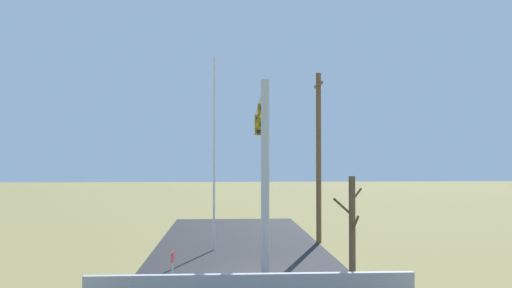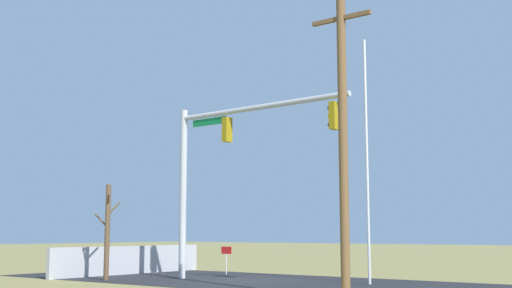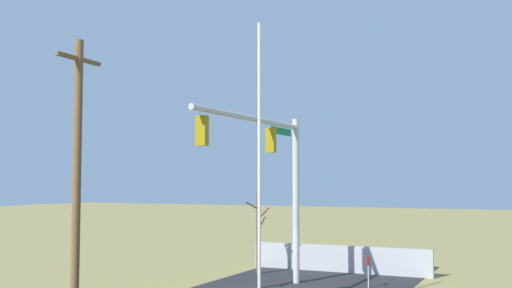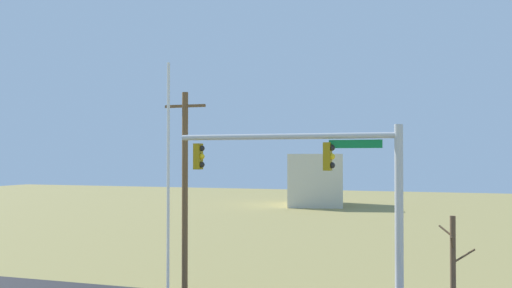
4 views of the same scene
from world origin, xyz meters
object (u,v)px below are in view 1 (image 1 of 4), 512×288
Objects in this scene: open_sign at (173,262)px; utility_pole at (319,154)px; bare_tree at (352,235)px; signal_mast at (263,142)px; flagpole at (214,153)px.

utility_pole is at bearing 145.83° from open_sign.
signal_mast is at bearing -147.11° from bare_tree.
flagpole is 2.43× the size of bare_tree.
open_sign is (-1.47, -5.54, -1.01)m from bare_tree.
bare_tree is at bearing 32.89° from signal_mast.
flagpole is 8.48m from open_sign.
bare_tree is at bearing 25.61° from flagpole.
signal_mast is 5.53m from open_sign.
flagpole is at bearing 170.99° from open_sign.
bare_tree is 5.82m from open_sign.
flagpole is 1.05× the size of utility_pole.
open_sign is (9.52, -6.47, -3.56)m from utility_pole.
bare_tree is 3.04× the size of open_sign.
signal_mast is at bearing -25.07° from utility_pole.
flagpole is 5.61m from utility_pole.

